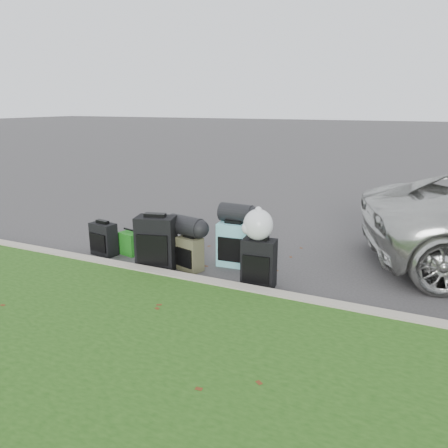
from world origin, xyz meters
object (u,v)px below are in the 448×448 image
at_px(suitcase_small_black, 104,239).
at_px(suitcase_large_black_left, 156,243).
at_px(suitcase_large_black_right, 259,263).
at_px(suitcase_olive, 190,254).
at_px(tote_green, 131,243).
at_px(tote_navy, 158,242).
at_px(suitcase_teal, 233,245).

bearing_deg(suitcase_small_black, suitcase_large_black_left, -1.05).
xyz_separation_m(suitcase_large_black_left, suitcase_large_black_right, (1.55, 0.04, -0.07)).
relative_size(suitcase_olive, suitcase_large_black_right, 0.76).
height_order(suitcase_small_black, suitcase_large_black_left, suitcase_large_black_left).
xyz_separation_m(tote_green, tote_navy, (0.32, 0.28, -0.02)).
height_order(suitcase_teal, suitcase_large_black_right, suitcase_teal).
height_order(suitcase_olive, suitcase_large_black_right, suitcase_large_black_right).
bearing_deg(suitcase_large_black_left, suitcase_olive, 6.62).
relative_size(suitcase_teal, tote_navy, 2.01).
relative_size(suitcase_olive, suitcase_teal, 0.76).
relative_size(suitcase_small_black, tote_navy, 1.60).
xyz_separation_m(suitcase_small_black, suitcase_olive, (1.56, -0.01, -0.01)).
relative_size(tote_green, tote_navy, 1.12).
distance_m(suitcase_olive, suitcase_large_black_right, 1.11).
bearing_deg(suitcase_large_black_right, suitcase_small_black, 172.24).
distance_m(suitcase_large_black_left, suitcase_large_black_right, 1.55).
relative_size(suitcase_large_black_left, tote_green, 2.19).
height_order(tote_green, tote_navy, tote_green).
distance_m(suitcase_small_black, suitcase_large_black_right, 2.67).
bearing_deg(suitcase_olive, suitcase_large_black_right, 9.18).
relative_size(suitcase_small_black, suitcase_large_black_right, 0.80).
distance_m(suitcase_teal, tote_navy, 1.38).
bearing_deg(suitcase_small_black, suitcase_olive, 7.95).
bearing_deg(suitcase_teal, suitcase_large_black_right, -47.52).
bearing_deg(suitcase_teal, suitcase_large_black_left, -151.51).
bearing_deg(suitcase_olive, suitcase_small_black, -164.31).
bearing_deg(suitcase_small_black, tote_green, 37.94).
relative_size(suitcase_large_black_left, tote_navy, 2.45).
bearing_deg(suitcase_teal, tote_green, -177.11).
bearing_deg(suitcase_small_black, tote_navy, 43.81).
xyz_separation_m(suitcase_olive, tote_navy, (-0.88, 0.50, -0.08)).
height_order(suitcase_olive, suitcase_teal, suitcase_teal).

